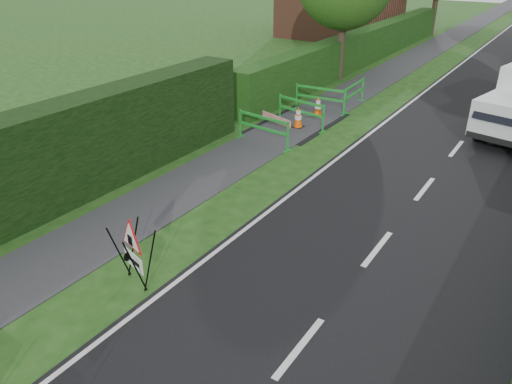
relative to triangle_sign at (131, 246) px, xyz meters
The scene contains 11 objects.
ground 1.54m from the triangle_sign, 38.60° to the right, with size 120.00×120.00×0.00m, color #1A4212.
footpath 34.26m from the triangle_sign, 93.33° to the left, with size 2.00×90.00×0.02m, color #2D2D30.
hedge_west_far 21.58m from the triangle_sign, 100.66° to the left, with size 1.00×24.00×1.80m, color #14380F.
triangle_sign is the anchor object (origin of this frame).
traffic_cone_3 9.95m from the triangle_sign, 100.30° to the left, with size 0.38×0.38×0.79m.
traffic_cone_4 11.46m from the triangle_sign, 98.88° to the left, with size 0.38×0.38×0.79m.
ped_barrier_0 7.91m from the triangle_sign, 104.09° to the left, with size 2.09×0.60×1.00m.
ped_barrier_1 10.11m from the triangle_sign, 100.10° to the left, with size 2.09×0.74×1.00m.
ped_barrier_2 12.08m from the triangle_sign, 99.47° to the left, with size 2.08×0.49×1.00m.
ped_barrier_3 13.25m from the triangle_sign, 94.80° to the left, with size 0.45×2.07×1.00m.
redwhite_plank 9.29m from the triangle_sign, 103.83° to the left, with size 1.50×0.04×0.25m, color red.
Camera 1 is at (5.25, -4.53, 5.90)m, focal length 35.00 mm.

